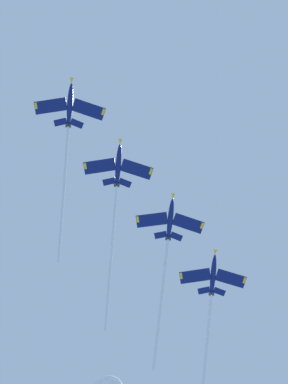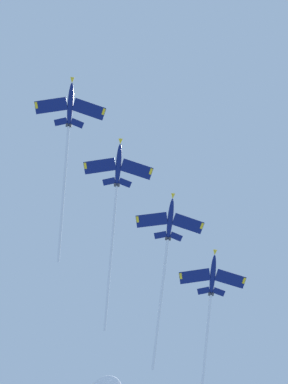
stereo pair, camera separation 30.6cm
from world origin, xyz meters
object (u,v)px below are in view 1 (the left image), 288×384
Objects in this scene: jet_second at (116,200)px; jet_third at (166,255)px; jet_fourth at (210,311)px; jet_lead at (68,138)px.

jet_second reaches higher than jet_third.
jet_second is 43.40m from jet_fourth.
jet_fourth is at bearing -144.94° from jet_third.
jet_second is 1.02× the size of jet_fourth.
jet_fourth is (-36.10, -22.78, -7.81)m from jet_second.
jet_third is (-36.71, -23.77, -6.78)m from jet_lead.
jet_second is at bearing 32.25° from jet_fourth.
jet_lead is at bearing 32.92° from jet_third.
jet_fourth is (-54.14, -36.00, -10.57)m from jet_lead.
jet_lead reaches higher than jet_fourth.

